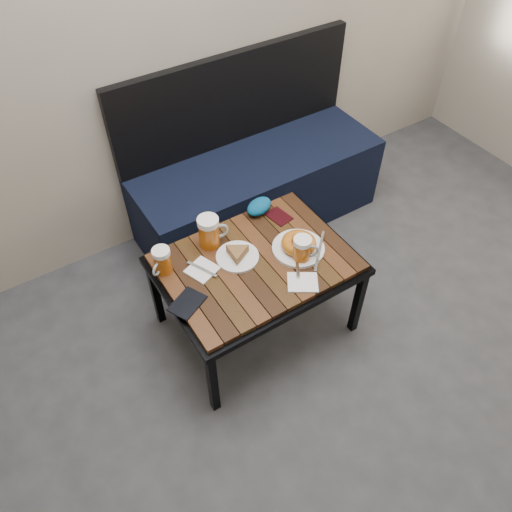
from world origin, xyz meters
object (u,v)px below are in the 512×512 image
knit_pouch (259,206)px  plate_pie (237,255)px  bench (256,183)px  beer_mug_left (162,261)px  beer_mug_centre (210,232)px  plate_bagel (299,245)px  passport_burgundy (279,216)px  passport_navy (187,303)px  beer_mug_right (302,250)px  cafe_table (256,267)px

knit_pouch → plate_pie: bearing=-140.0°
bench → beer_mug_left: bearing=-147.5°
beer_mug_centre → knit_pouch: beer_mug_centre is taller
plate_bagel → plate_pie: bearing=157.9°
beer_mug_left → passport_burgundy: beer_mug_left is taller
passport_navy → passport_burgundy: size_ratio=1.23×
beer_mug_right → passport_navy: beer_mug_right is taller
beer_mug_left → beer_mug_centre: 0.25m
cafe_table → passport_navy: (-0.36, -0.05, 0.05)m
cafe_table → passport_burgundy: passport_burgundy is taller
beer_mug_centre → knit_pouch: 0.31m
beer_mug_centre → passport_navy: beer_mug_centre is taller
plate_bagel → passport_burgundy: plate_bagel is taller
passport_burgundy → knit_pouch: size_ratio=0.82×
passport_navy → beer_mug_left: bearing=154.2°
cafe_table → passport_navy: bearing=-172.0°
beer_mug_right → passport_navy: bearing=-158.7°
beer_mug_left → knit_pouch: size_ratio=0.87×
beer_mug_right → plate_bagel: (0.02, 0.06, -0.04)m
cafe_table → beer_mug_right: bearing=-31.0°
bench → beer_mug_left: bench is taller
beer_mug_centre → plate_bagel: (0.31, -0.24, -0.05)m
plate_bagel → knit_pouch: plate_bagel is taller
bench → beer_mug_left: (-0.78, -0.50, 0.26)m
passport_burgundy → knit_pouch: 0.10m
beer_mug_centre → plate_bagel: bearing=-28.1°
knit_pouch → plate_bagel: bearing=-88.1°
beer_mug_left → plate_pie: 0.32m
beer_mug_left → plate_bagel: size_ratio=0.45×
bench → passport_navy: size_ratio=9.86×
plate_bagel → knit_pouch: (-0.01, 0.31, 0.00)m
beer_mug_right → plate_bagel: 0.07m
beer_mug_right → cafe_table: bearing=175.8°
cafe_table → beer_mug_left: bearing=155.9°
bench → beer_mug_right: bench is taller
beer_mug_left → beer_mug_right: size_ratio=0.97×
beer_mug_centre → passport_navy: bearing=-125.1°
cafe_table → plate_bagel: bearing=-13.5°
beer_mug_centre → passport_burgundy: beer_mug_centre is taller
plate_pie → bench: bearing=51.7°
bench → knit_pouch: (-0.23, -0.40, 0.23)m
plate_bagel → beer_mug_right: bearing=-112.4°
beer_mug_right → plate_pie: beer_mug_right is taller
plate_pie → plate_bagel: 0.27m
cafe_table → passport_navy: size_ratio=5.92×
cafe_table → knit_pouch: 0.33m
cafe_table → passport_burgundy: 0.30m
bench → plate_bagel: size_ratio=5.10×
beer_mug_right → beer_mug_left: bearing=-179.5°
beer_mug_right → knit_pouch: beer_mug_right is taller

